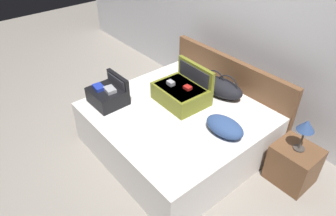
{
  "coord_description": "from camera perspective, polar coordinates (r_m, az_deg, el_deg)",
  "views": [
    {
      "loc": [
        2.08,
        -1.46,
        2.6
      ],
      "look_at": [
        0.0,
        0.27,
        0.64
      ],
      "focal_mm": 32.52,
      "sensor_mm": 36.0,
      "label": 1
    }
  ],
  "objects": [
    {
      "name": "back_wall",
      "position": [
        3.96,
        16.11,
        15.38
      ],
      "size": [
        8.0,
        0.1,
        2.6
      ],
      "primitive_type": "cube",
      "color": "silver",
      "rests_on": "ground"
    },
    {
      "name": "nightstand",
      "position": [
        3.54,
        22.42,
        -9.73
      ],
      "size": [
        0.44,
        0.4,
        0.45
      ],
      "primitive_type": "cube",
      "color": "brown",
      "rests_on": "ground"
    },
    {
      "name": "ground_plane",
      "position": [
        3.64,
        -3.33,
        -9.86
      ],
      "size": [
        12.0,
        12.0,
        0.0
      ],
      "primitive_type": "plane",
      "color": "gray"
    },
    {
      "name": "headboard",
      "position": [
        4.07,
        11.23,
        3.31
      ],
      "size": [
        1.86,
        0.08,
        0.91
      ],
      "primitive_type": "cube",
      "color": "brown",
      "rests_on": "ground"
    },
    {
      "name": "pillow_near_headboard",
      "position": [
        3.17,
        10.56,
        -3.46
      ],
      "size": [
        0.45,
        0.28,
        0.16
      ],
      "primitive_type": "ellipsoid",
      "rotation": [
        0.0,
        0.0,
        0.03
      ],
      "color": "navy",
      "rests_on": "bed"
    },
    {
      "name": "hard_case_medium",
      "position": [
        3.61,
        -11.22,
        2.52
      ],
      "size": [
        0.41,
        0.37,
        0.32
      ],
      "rotation": [
        0.0,
        0.0,
        0.01
      ],
      "color": "black",
      "rests_on": "bed"
    },
    {
      "name": "hard_case_large",
      "position": [
        3.56,
        2.61,
        3.05
      ],
      "size": [
        0.6,
        0.49,
        0.43
      ],
      "rotation": [
        0.0,
        0.0,
        -0.04
      ],
      "color": "olive",
      "rests_on": "bed"
    },
    {
      "name": "bed",
      "position": [
        3.63,
        1.57,
        -3.98
      ],
      "size": [
        1.82,
        1.72,
        0.54
      ],
      "primitive_type": "cube",
      "color": "silver",
      "rests_on": "ground"
    },
    {
      "name": "duffel_bag",
      "position": [
        3.73,
        9.83,
        3.9
      ],
      "size": [
        0.62,
        0.36,
        0.31
      ],
      "rotation": [
        0.0,
        0.0,
        0.16
      ],
      "color": "black",
      "rests_on": "bed"
    },
    {
      "name": "table_lamp",
      "position": [
        3.22,
        24.47,
        -3.25
      ],
      "size": [
        0.17,
        0.17,
        0.37
      ],
      "color": "#3F3833",
      "rests_on": "nightstand"
    }
  ]
}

